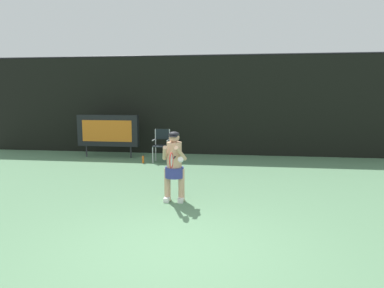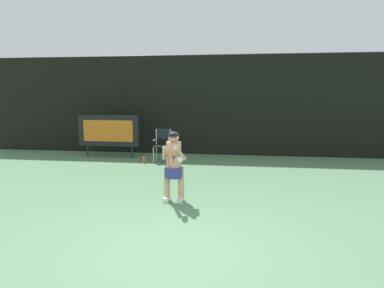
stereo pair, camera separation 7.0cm
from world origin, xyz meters
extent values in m
cube|color=#57825C|center=(0.00, 0.00, -0.01)|extent=(18.00, 22.00, 0.02)
cube|color=black|center=(0.00, 8.50, 1.80)|extent=(18.00, 0.12, 3.60)
cylinder|color=#38383D|center=(0.00, 8.50, 3.63)|extent=(18.00, 0.05, 0.05)
cube|color=black|center=(-3.83, 7.32, 0.95)|extent=(2.20, 0.20, 1.10)
cube|color=orange|center=(-3.83, 7.22, 0.95)|extent=(1.80, 0.01, 0.75)
cylinder|color=#2D2D33|center=(-4.66, 7.32, 0.20)|extent=(0.05, 0.05, 0.40)
cylinder|color=#2D2D33|center=(-3.01, 7.32, 0.20)|extent=(0.05, 0.05, 0.40)
cylinder|color=#B7B7BC|center=(-2.00, 6.47, 0.26)|extent=(0.04, 0.04, 0.52)
cylinder|color=#B7B7BC|center=(-1.52, 6.47, 0.26)|extent=(0.04, 0.04, 0.52)
cylinder|color=#B7B7BC|center=(-2.00, 6.87, 0.26)|extent=(0.04, 0.04, 0.52)
cylinder|color=#B7B7BC|center=(-1.52, 6.87, 0.26)|extent=(0.04, 0.04, 0.52)
cube|color=black|center=(-1.76, 6.67, 0.54)|extent=(0.52, 0.44, 0.03)
cylinder|color=#B7B7BC|center=(-2.00, 6.87, 0.80)|extent=(0.04, 0.04, 0.56)
cylinder|color=#B7B7BC|center=(-1.52, 6.87, 0.80)|extent=(0.04, 0.04, 0.56)
cube|color=black|center=(-1.76, 6.87, 0.91)|extent=(0.48, 0.02, 0.34)
cylinder|color=#B7B7BC|center=(-2.00, 6.67, 0.74)|extent=(0.04, 0.44, 0.04)
cylinder|color=#B7B7BC|center=(-1.52, 6.67, 0.74)|extent=(0.04, 0.44, 0.04)
cylinder|color=#D85E19|center=(-2.31, 6.39, 0.12)|extent=(0.07, 0.07, 0.24)
cylinder|color=black|center=(-2.31, 6.39, 0.25)|extent=(0.03, 0.03, 0.03)
cube|color=white|center=(-0.65, 2.38, 0.04)|extent=(0.11, 0.26, 0.09)
cube|color=white|center=(-0.35, 2.38, 0.04)|extent=(0.11, 0.26, 0.09)
cylinder|color=tan|center=(-0.65, 2.43, 0.35)|extent=(0.13, 0.13, 0.69)
cylinder|color=tan|center=(-0.35, 2.43, 0.35)|extent=(0.13, 0.13, 0.69)
cylinder|color=navy|center=(-0.50, 2.43, 0.61)|extent=(0.39, 0.39, 0.22)
cylinder|color=tan|center=(-0.50, 2.43, 0.97)|extent=(0.31, 0.31, 0.56)
sphere|color=tan|center=(-0.50, 2.43, 1.35)|extent=(0.22, 0.22, 0.22)
ellipsoid|color=black|center=(-0.50, 2.43, 1.41)|extent=(0.22, 0.22, 0.12)
cube|color=black|center=(-0.50, 2.33, 1.38)|extent=(0.17, 0.12, 0.02)
cylinder|color=tan|center=(-0.67, 2.27, 1.05)|extent=(0.20, 0.48, 0.36)
cylinder|color=tan|center=(-0.34, 2.27, 1.05)|extent=(0.20, 0.48, 0.36)
cylinder|color=white|center=(-0.32, 2.15, 0.94)|extent=(0.13, 0.13, 0.12)
cylinder|color=black|center=(-0.45, 2.20, 0.97)|extent=(0.03, 0.28, 0.03)
torus|color=red|center=(-0.45, 1.89, 0.97)|extent=(0.02, 0.31, 0.31)
ellipsoid|color=silver|center=(-0.45, 1.89, 0.97)|extent=(0.01, 0.26, 0.26)
camera|label=1|loc=(0.92, -4.85, 2.24)|focal=33.91mm
camera|label=2|loc=(0.99, -4.84, 2.24)|focal=33.91mm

